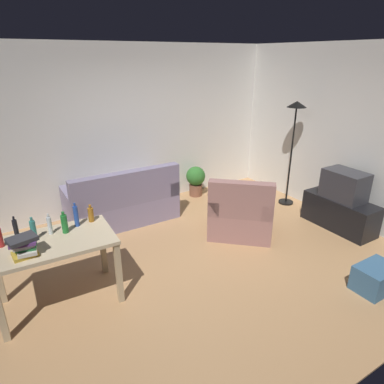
# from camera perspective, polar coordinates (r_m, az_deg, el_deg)

# --- Properties ---
(ground_plane) EXTENTS (5.20, 4.40, 0.02)m
(ground_plane) POSITION_cam_1_polar(r_m,az_deg,el_deg) (4.59, 2.22, -11.11)
(ground_plane) COLOR tan
(wall_rear) EXTENTS (5.20, 0.10, 2.70)m
(wall_rear) POSITION_cam_1_polar(r_m,az_deg,el_deg) (5.91, -9.60, 10.57)
(wall_rear) COLOR silver
(wall_rear) RESTS_ON ground_plane
(wall_right) EXTENTS (0.10, 4.40, 2.70)m
(wall_right) POSITION_cam_1_polar(r_m,az_deg,el_deg) (5.83, 24.56, 8.73)
(wall_right) COLOR silver
(wall_right) RESTS_ON ground_plane
(couch) EXTENTS (1.69, 0.84, 0.92)m
(couch) POSITION_cam_1_polar(r_m,az_deg,el_deg) (5.50, -11.60, -1.90)
(couch) COLOR gray
(couch) RESTS_ON ground_plane
(tv_stand) EXTENTS (0.44, 1.10, 0.48)m
(tv_stand) POSITION_cam_1_polar(r_m,az_deg,el_deg) (5.70, 23.62, -3.27)
(tv_stand) COLOR black
(tv_stand) RESTS_ON ground_plane
(tv) EXTENTS (0.41, 0.60, 0.44)m
(tv) POSITION_cam_1_polar(r_m,az_deg,el_deg) (5.54, 24.36, 1.05)
(tv) COLOR #2D2D33
(tv) RESTS_ON tv_stand
(torchiere_lamp) EXTENTS (0.32, 0.32, 1.81)m
(torchiere_lamp) POSITION_cam_1_polar(r_m,az_deg,el_deg) (5.99, 16.91, 10.70)
(torchiere_lamp) COLOR black
(torchiere_lamp) RESTS_ON ground_plane
(desk) EXTENTS (1.22, 0.74, 0.76)m
(desk) POSITION_cam_1_polar(r_m,az_deg,el_deg) (3.79, -22.24, -9.03)
(desk) COLOR #C6B28E
(desk) RESTS_ON ground_plane
(potted_plant) EXTENTS (0.36, 0.36, 0.57)m
(potted_plant) POSITION_cam_1_polar(r_m,az_deg,el_deg) (6.38, 0.63, 2.21)
(potted_plant) COLOR brown
(potted_plant) RESTS_ON ground_plane
(armchair) EXTENTS (1.23, 1.23, 0.92)m
(armchair) POSITION_cam_1_polar(r_m,az_deg,el_deg) (5.07, 8.21, -3.62)
(armchair) COLOR #996B66
(armchair) RESTS_ON ground_plane
(storage_box) EXTENTS (0.48, 0.34, 0.30)m
(storage_box) POSITION_cam_1_polar(r_m,az_deg,el_deg) (4.49, 28.55, -12.61)
(storage_box) COLOR #386084
(storage_box) RESTS_ON ground_plane
(bottle_red) EXTENTS (0.05, 0.05, 0.24)m
(bottle_red) POSITION_cam_1_polar(r_m,az_deg,el_deg) (3.80, -29.72, -6.67)
(bottle_red) COLOR #AD2323
(bottle_red) RESTS_ON desk
(bottle_dark) EXTENTS (0.05, 0.05, 0.27)m
(bottle_dark) POSITION_cam_1_polar(r_m,az_deg,el_deg) (3.83, -27.55, -5.72)
(bottle_dark) COLOR black
(bottle_dark) RESTS_ON desk
(bottle_tall) EXTENTS (0.06, 0.06, 0.25)m
(bottle_tall) POSITION_cam_1_polar(r_m,az_deg,el_deg) (3.79, -25.19, -5.79)
(bottle_tall) COLOR teal
(bottle_tall) RESTS_ON desk
(bottle_clear) EXTENTS (0.04, 0.04, 0.23)m
(bottle_clear) POSITION_cam_1_polar(r_m,az_deg,el_deg) (3.83, -22.88, -5.18)
(bottle_clear) COLOR silver
(bottle_clear) RESTS_ON desk
(bottle_green) EXTENTS (0.07, 0.07, 0.24)m
(bottle_green) POSITION_cam_1_polar(r_m,az_deg,el_deg) (3.80, -20.71, -5.00)
(bottle_green) COLOR #1E722D
(bottle_green) RESTS_ON desk
(bottle_blue) EXTENTS (0.05, 0.05, 0.27)m
(bottle_blue) POSITION_cam_1_polar(r_m,az_deg,el_deg) (3.89, -18.96, -3.83)
(bottle_blue) COLOR #2347A3
(bottle_blue) RESTS_ON desk
(bottle_amber) EXTENTS (0.06, 0.06, 0.20)m
(bottle_amber) POSITION_cam_1_polar(r_m,az_deg,el_deg) (3.96, -16.69, -3.64)
(bottle_amber) COLOR #9E6019
(bottle_amber) RESTS_ON desk
(book_stack) EXTENTS (0.28, 0.23, 0.20)m
(book_stack) POSITION_cam_1_polar(r_m,az_deg,el_deg) (3.53, -26.47, -8.16)
(book_stack) COLOR #B7932D
(book_stack) RESTS_ON desk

